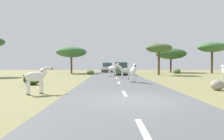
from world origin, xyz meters
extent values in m
plane|color=olive|center=(0.00, 0.00, 0.00)|extent=(90.00, 90.00, 0.00)
cube|color=#56595B|center=(-0.34, 0.00, 0.03)|extent=(6.00, 64.00, 0.05)
cube|color=silver|center=(-0.34, -4.00, 0.05)|extent=(0.16, 2.00, 0.01)
cube|color=silver|center=(-0.34, 2.00, 0.05)|extent=(0.16, 2.00, 0.01)
cube|color=silver|center=(-0.34, 8.00, 0.05)|extent=(0.16, 2.00, 0.01)
cube|color=silver|center=(-0.34, 14.00, 0.05)|extent=(0.16, 2.00, 0.01)
cube|color=silver|center=(-0.34, 20.00, 0.05)|extent=(0.16, 2.00, 0.01)
cube|color=silver|center=(-0.34, 26.00, 0.05)|extent=(0.16, 2.00, 0.01)
ellipsoid|color=silver|center=(0.86, 8.52, 1.03)|extent=(0.52, 1.14, 0.52)
cylinder|color=silver|center=(0.74, 8.15, 0.43)|extent=(0.12, 0.12, 0.75)
cylinder|color=#28231E|center=(0.74, 8.15, 0.08)|extent=(0.14, 0.14, 0.05)
cylinder|color=silver|center=(1.02, 8.17, 0.43)|extent=(0.12, 0.12, 0.75)
cylinder|color=#28231E|center=(1.02, 8.17, 0.08)|extent=(0.14, 0.14, 0.05)
cylinder|color=silver|center=(0.69, 8.87, 0.43)|extent=(0.12, 0.12, 0.75)
cylinder|color=#28231E|center=(0.69, 8.87, 0.08)|extent=(0.14, 0.14, 0.05)
cylinder|color=silver|center=(0.97, 8.89, 0.43)|extent=(0.12, 0.12, 0.75)
cylinder|color=#28231E|center=(0.97, 8.89, 0.08)|extent=(0.14, 0.14, 0.05)
cylinder|color=silver|center=(0.90, 7.99, 1.29)|extent=(0.23, 0.41, 0.44)
cube|color=black|center=(0.90, 7.99, 1.39)|extent=(0.07, 0.37, 0.31)
ellipsoid|color=silver|center=(0.92, 7.73, 1.46)|extent=(0.24, 0.50, 0.24)
ellipsoid|color=black|center=(0.93, 7.54, 1.44)|extent=(0.15, 0.18, 0.14)
cone|color=silver|center=(0.84, 7.85, 1.58)|extent=(0.10, 0.10, 0.14)
cone|color=silver|center=(0.98, 7.86, 1.58)|extent=(0.10, 0.10, 0.14)
cylinder|color=black|center=(0.82, 9.07, 0.93)|extent=(0.05, 0.16, 0.45)
ellipsoid|color=silver|center=(0.54, 12.53, 0.92)|extent=(1.01, 0.48, 0.46)
cylinder|color=silver|center=(0.21, 12.63, 0.38)|extent=(0.11, 0.11, 0.67)
cylinder|color=#28231E|center=(0.21, 12.63, 0.07)|extent=(0.12, 0.12, 0.04)
cylinder|color=silver|center=(0.24, 12.38, 0.38)|extent=(0.11, 0.11, 0.67)
cylinder|color=#28231E|center=(0.24, 12.38, 0.07)|extent=(0.12, 0.12, 0.04)
cylinder|color=silver|center=(0.85, 12.69, 0.38)|extent=(0.11, 0.11, 0.67)
cylinder|color=#28231E|center=(0.85, 12.69, 0.07)|extent=(0.12, 0.12, 0.04)
cylinder|color=silver|center=(0.87, 12.44, 0.38)|extent=(0.11, 0.11, 0.67)
cylinder|color=#28231E|center=(0.87, 12.44, 0.07)|extent=(0.12, 0.12, 0.04)
cylinder|color=silver|center=(0.08, 12.49, 1.15)|extent=(0.37, 0.21, 0.39)
cube|color=black|center=(0.08, 12.49, 1.23)|extent=(0.33, 0.07, 0.27)
ellipsoid|color=silver|center=(-0.15, 12.47, 1.30)|extent=(0.44, 0.22, 0.21)
ellipsoid|color=black|center=(-0.32, 12.45, 1.28)|extent=(0.16, 0.14, 0.13)
cone|color=silver|center=(-0.05, 12.54, 1.41)|extent=(0.09, 0.09, 0.12)
cone|color=silver|center=(-0.04, 12.41, 1.41)|extent=(0.09, 0.09, 0.12)
cylinder|color=black|center=(1.03, 12.58, 0.83)|extent=(0.14, 0.05, 0.40)
cylinder|color=silver|center=(8.48, 8.86, 0.37)|extent=(0.13, 0.13, 0.74)
cylinder|color=#28231E|center=(8.48, 8.86, 0.02)|extent=(0.14, 0.14, 0.05)
cylinder|color=silver|center=(8.64, 9.00, 1.22)|extent=(0.26, 0.42, 0.44)
cube|color=black|center=(8.64, 9.00, 1.31)|extent=(0.10, 0.36, 0.30)
ellipsoid|color=silver|center=(8.68, 9.25, 1.39)|extent=(0.27, 0.50, 0.24)
ellipsoid|color=black|center=(8.71, 9.44, 1.37)|extent=(0.16, 0.19, 0.14)
cone|color=silver|center=(8.73, 9.12, 1.51)|extent=(0.10, 0.10, 0.14)
cone|color=silver|center=(8.59, 9.14, 1.51)|extent=(0.10, 0.10, 0.14)
ellipsoid|color=silver|center=(-0.76, 15.97, 1.06)|extent=(1.17, 1.07, 0.54)
cylinder|color=silver|center=(-0.56, 15.62, 0.44)|extent=(0.16, 0.16, 0.78)
cylinder|color=#28231E|center=(-0.56, 15.62, 0.08)|extent=(0.18, 0.18, 0.05)
cylinder|color=silver|center=(-0.38, 15.85, 0.44)|extent=(0.16, 0.16, 0.78)
cylinder|color=#28231E|center=(-0.38, 15.85, 0.08)|extent=(0.18, 0.18, 0.05)
cylinder|color=silver|center=(-1.14, 16.09, 0.44)|extent=(0.16, 0.16, 0.78)
cylinder|color=#28231E|center=(-1.14, 16.09, 0.08)|extent=(0.18, 0.18, 0.05)
cylinder|color=silver|center=(-0.96, 16.31, 0.44)|extent=(0.16, 0.16, 0.78)
cylinder|color=#28231E|center=(-0.96, 16.31, 0.08)|extent=(0.18, 0.18, 0.05)
cylinder|color=silver|center=(-0.33, 15.62, 1.33)|extent=(0.45, 0.42, 0.46)
cube|color=black|center=(-0.33, 15.62, 1.43)|extent=(0.32, 0.27, 0.32)
ellipsoid|color=silver|center=(-0.13, 15.46, 1.50)|extent=(0.52, 0.47, 0.25)
ellipsoid|color=black|center=(0.03, 15.33, 1.48)|extent=(0.23, 0.22, 0.15)
cone|color=silver|center=(-0.27, 15.48, 1.63)|extent=(0.13, 0.13, 0.14)
cone|color=silver|center=(-0.18, 15.59, 1.63)|extent=(0.13, 0.13, 0.14)
cylinder|color=black|center=(-1.20, 16.32, 0.95)|extent=(0.15, 0.13, 0.46)
ellipsoid|color=silver|center=(-4.95, 2.08, 0.92)|extent=(1.05, 1.00, 0.49)
cylinder|color=silver|center=(-4.61, 2.21, 0.35)|extent=(0.15, 0.15, 0.71)
cylinder|color=#28231E|center=(-4.61, 2.21, 0.02)|extent=(0.17, 0.17, 0.05)
cylinder|color=silver|center=(-4.78, 2.40, 0.35)|extent=(0.15, 0.15, 0.71)
cylinder|color=#28231E|center=(-4.78, 2.40, 0.02)|extent=(0.17, 0.17, 0.05)
cylinder|color=silver|center=(-5.12, 1.76, 0.35)|extent=(0.15, 0.15, 0.71)
cylinder|color=#28231E|center=(-5.12, 1.76, 0.02)|extent=(0.17, 0.17, 0.05)
cylinder|color=silver|center=(-5.29, 1.95, 0.35)|extent=(0.15, 0.15, 0.71)
cylinder|color=#28231E|center=(-5.29, 1.95, 0.02)|extent=(0.17, 0.17, 0.05)
cylinder|color=silver|center=(-4.58, 2.41, 1.17)|extent=(0.40, 0.39, 0.42)
cube|color=black|center=(-4.58, 2.41, 1.25)|extent=(0.28, 0.26, 0.29)
ellipsoid|color=silver|center=(-4.39, 2.57, 1.32)|extent=(0.46, 0.44, 0.23)
ellipsoid|color=black|center=(-4.26, 2.69, 1.31)|extent=(0.21, 0.20, 0.14)
cone|color=silver|center=(-4.44, 2.45, 1.44)|extent=(0.12, 0.12, 0.13)
cone|color=silver|center=(-4.52, 2.54, 1.44)|extent=(0.12, 0.12, 0.13)
cylinder|color=black|center=(-5.34, 1.74, 0.82)|extent=(0.13, 0.13, 0.42)
cube|color=white|center=(-1.46, 29.90, 0.63)|extent=(1.86, 4.23, 0.80)
cube|color=#334751|center=(-1.46, 30.10, 1.41)|extent=(1.67, 2.22, 0.76)
cube|color=black|center=(-1.49, 27.74, 0.36)|extent=(1.71, 0.18, 0.24)
cylinder|color=black|center=(-2.38, 28.56, 0.39)|extent=(0.23, 0.68, 0.68)
cylinder|color=black|center=(-0.58, 28.54, 0.39)|extent=(0.23, 0.68, 0.68)
cylinder|color=black|center=(-2.34, 31.26, 0.39)|extent=(0.23, 0.68, 0.68)
cylinder|color=black|center=(-0.54, 31.24, 0.39)|extent=(0.23, 0.68, 0.68)
cube|color=#476B38|center=(0.60, 20.42, 0.63)|extent=(2.09, 4.32, 0.80)
cube|color=#334751|center=(0.58, 20.22, 1.41)|extent=(1.79, 2.31, 0.76)
cube|color=black|center=(0.75, 22.57, 0.36)|extent=(1.72, 0.28, 0.24)
cylinder|color=black|center=(1.59, 21.70, 0.39)|extent=(0.27, 0.69, 0.68)
cylinder|color=black|center=(-0.21, 21.83, 0.39)|extent=(0.27, 0.69, 0.68)
cylinder|color=black|center=(1.40, 19.01, 0.39)|extent=(0.27, 0.69, 0.68)
cylinder|color=black|center=(-0.40, 19.14, 0.39)|extent=(0.27, 0.69, 0.68)
cylinder|color=#4C3823|center=(10.18, 29.32, 1.22)|extent=(0.31, 0.31, 2.44)
ellipsoid|color=#2D5628|center=(10.18, 29.32, 3.41)|extent=(5.51, 5.51, 1.93)
cylinder|color=brown|center=(-7.44, 26.32, 1.33)|extent=(0.31, 0.31, 2.66)
ellipsoid|color=#386633|center=(-7.44, 26.32, 3.54)|extent=(5.05, 5.05, 1.77)
cylinder|color=#4C3823|center=(15.85, 25.45, 1.76)|extent=(0.33, 0.33, 3.53)
ellipsoid|color=#386633|center=(15.85, 25.45, 4.33)|extent=(4.57, 4.57, 1.60)
cylinder|color=brown|center=(5.90, 20.65, 1.58)|extent=(0.32, 0.32, 3.16)
ellipsoid|color=#425B2D|center=(5.90, 20.65, 3.80)|extent=(3.68, 3.68, 1.29)
ellipsoid|color=#4C7038|center=(9.89, 24.95, 0.37)|extent=(1.25, 1.12, 0.75)
ellipsoid|color=#2D5628|center=(-6.96, 7.12, 0.38)|extent=(1.27, 1.14, 0.76)
ellipsoid|color=#4C7038|center=(-3.86, 21.98, 0.33)|extent=(1.08, 0.98, 0.65)
ellipsoid|color=gray|center=(-10.15, 17.78, 0.12)|extent=(0.38, 0.41, 0.23)
ellipsoid|color=gray|center=(5.33, 3.64, 0.31)|extent=(0.80, 0.74, 0.63)
camera|label=1|loc=(-1.13, -8.67, 1.58)|focal=33.43mm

